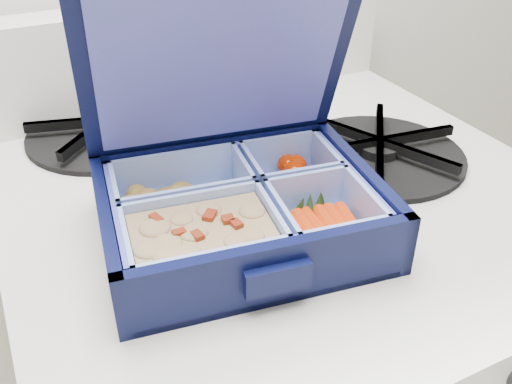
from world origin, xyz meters
TOP-DOWN VIEW (x-y plane):
  - bento_box at (-0.75, 1.64)m, footprint 0.26×0.22m
  - burner_grate at (-0.55, 1.70)m, footprint 0.21×0.21m
  - burner_grate_rear at (-0.81, 1.89)m, footprint 0.23×0.23m
  - fork at (-0.73, 1.75)m, footprint 0.11×0.17m

SIDE VIEW (x-z plane):
  - fork at x=-0.73m, z-range 0.83..0.84m
  - burner_grate_rear at x=-0.81m, z-range 0.83..0.85m
  - burner_grate at x=-0.55m, z-range 0.83..0.86m
  - bento_box at x=-0.75m, z-range 0.83..0.89m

